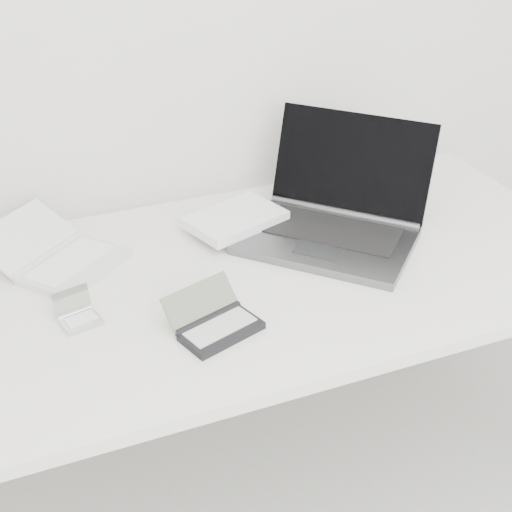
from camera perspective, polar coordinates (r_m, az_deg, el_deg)
name	(u,v)px	position (r m, az deg, el deg)	size (l,w,h in m)	color
desk	(261,284)	(1.67, 0.44, -2.27)	(1.60, 0.80, 0.73)	white
laptop_large	(315,218)	(1.76, 4.72, 3.04)	(0.62, 0.54, 0.26)	#5C5E61
netbook_open_white	(60,258)	(1.70, -15.39, -0.15)	(0.36, 0.37, 0.08)	silver
pda_silver	(78,316)	(1.51, -14.03, -4.66)	(0.09, 0.09, 0.06)	silver
palmtop_charcoal	(216,323)	(1.44, -3.26, -5.41)	(0.20, 0.18, 0.08)	black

